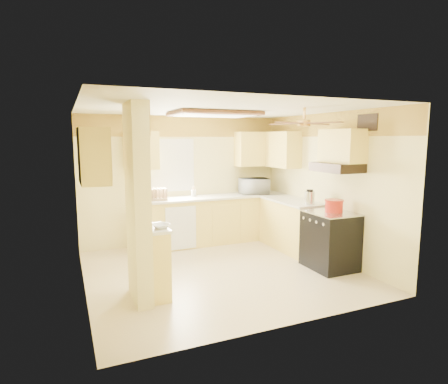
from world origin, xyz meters
name	(u,v)px	position (x,y,z in m)	size (l,w,h in m)	color
floor	(220,271)	(0.00, 0.00, 0.00)	(4.00, 4.00, 0.00)	#CCB48D
ceiling	(220,109)	(0.00, 0.00, 2.50)	(4.00, 4.00, 0.00)	white
wall_back	(183,180)	(0.00, 1.90, 1.25)	(4.00, 4.00, 0.00)	#EBDD8F
wall_front	(289,216)	(0.00, -1.90, 1.25)	(4.00, 4.00, 0.00)	#EBDD8F
wall_left	(80,201)	(-2.00, 0.00, 1.25)	(3.80, 3.80, 0.00)	#EBDD8F
wall_right	(327,186)	(2.00, 0.00, 1.25)	(3.80, 3.80, 0.00)	#EBDD8F
wallpaper_border	(183,126)	(0.00, 1.88, 2.30)	(4.00, 0.02, 0.40)	yellow
partition_column	(138,204)	(-1.35, -0.55, 1.25)	(0.20, 0.70, 2.50)	#EBDD8F
partition_ledge	(157,263)	(-1.13, -0.55, 0.45)	(0.25, 0.55, 0.90)	#EBDC68
ledge_top	(156,228)	(-1.13, -0.55, 0.92)	(0.28, 0.58, 0.04)	silver
lower_cabinets_back	(213,220)	(0.50, 1.60, 0.45)	(3.00, 0.60, 0.90)	#EBDC68
lower_cabinets_right	(291,225)	(1.70, 0.60, 0.45)	(0.60, 1.40, 0.90)	#EBDC68
countertop_back	(213,197)	(0.50, 1.59, 0.92)	(3.04, 0.64, 0.04)	silver
countertop_right	(292,201)	(1.69, 0.60, 0.92)	(0.64, 1.44, 0.04)	silver
dishwasher_panel	(181,228)	(-0.25, 1.29, 0.43)	(0.58, 0.02, 0.80)	white
window	(171,165)	(-0.25, 1.89, 1.55)	(0.92, 0.02, 1.02)	white
upper_cab_back_left	(141,150)	(-0.85, 1.72, 1.85)	(0.60, 0.35, 0.70)	#EBDC68
upper_cab_back_right	(257,149)	(1.55, 1.72, 1.85)	(0.90, 0.35, 0.70)	#EBDC68
upper_cab_right	(280,149)	(1.82, 1.25, 1.85)	(0.35, 1.00, 0.70)	#EBDC68
upper_cab_left_wall	(94,156)	(-1.82, -0.25, 1.85)	(0.35, 0.75, 0.70)	#EBDC68
upper_cab_over_stove	(342,146)	(1.82, -0.55, 1.95)	(0.35, 0.76, 0.52)	#EBDC68
stove	(330,240)	(1.67, -0.55, 0.46)	(0.68, 0.77, 0.92)	black
range_hood	(337,167)	(1.74, -0.55, 1.62)	(0.50, 0.76, 0.14)	black
poster_menu	(145,156)	(-1.24, -0.55, 1.85)	(0.02, 0.42, 0.57)	black
poster_nashville	(147,208)	(-1.24, -0.55, 1.20)	(0.02, 0.42, 0.57)	black
ceiling_light_panel	(214,114)	(0.10, 0.50, 2.46)	(1.35, 0.95, 0.06)	brown
ceiling_fan	(304,123)	(1.00, -0.70, 2.29)	(1.15, 1.15, 0.26)	gold
vent_grate	(368,123)	(1.98, -0.90, 2.30)	(0.02, 0.40, 0.25)	black
microwave	(254,186)	(1.41, 1.57, 1.10)	(0.57, 0.39, 0.32)	white
bowl	(161,226)	(-1.09, -0.65, 0.97)	(0.22, 0.22, 0.05)	white
dutch_oven	(334,206)	(1.72, -0.55, 1.02)	(0.30, 0.30, 0.20)	#AD1F13
kettle	(310,197)	(1.68, 0.04, 1.06)	(0.17, 0.17, 0.26)	silver
dish_rack	(157,196)	(-0.63, 1.56, 1.02)	(0.40, 0.32, 0.21)	tan
utensil_crock	(194,193)	(0.14, 1.70, 1.01)	(0.10, 0.10, 0.20)	white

